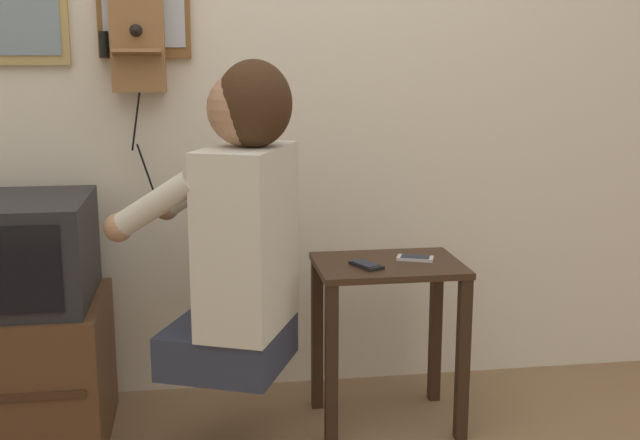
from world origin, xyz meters
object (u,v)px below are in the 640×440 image
object	(u,v)px
person	(241,223)
wall_phone_antique	(137,37)
cell_phone_held	(366,265)
cell_phone_spare	(415,258)

from	to	relation	value
person	wall_phone_antique	bearing A→B (deg)	56.18
person	cell_phone_held	distance (m)	0.47
wall_phone_antique	cell_phone_spare	xyz separation A→B (m)	(0.93, -0.32, -0.75)
person	cell_phone_spare	world-z (taller)	person
wall_phone_antique	person	bearing A→B (deg)	-56.82
cell_phone_held	cell_phone_spare	xyz separation A→B (m)	(0.19, 0.06, 0.00)
wall_phone_antique	cell_phone_held	bearing A→B (deg)	-27.59
wall_phone_antique	cell_phone_spare	world-z (taller)	wall_phone_antique
cell_phone_held	person	bearing A→B (deg)	169.22
person	wall_phone_antique	world-z (taller)	wall_phone_antique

